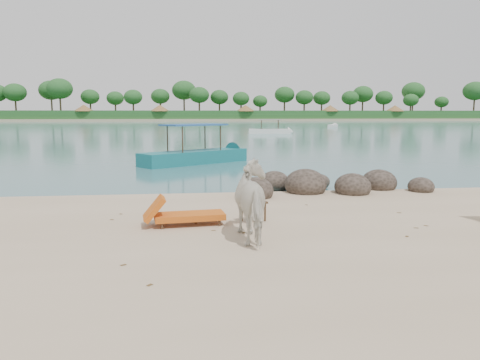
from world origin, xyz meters
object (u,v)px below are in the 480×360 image
object	(u,v)px
boat_near	(194,131)
side_table	(253,213)
boulders	(324,186)
cow	(257,202)
lounge_chair	(190,213)

from	to	relation	value
boat_near	side_table	bearing A→B (deg)	-121.15
boulders	boat_near	world-z (taller)	boat_near
boulders	cow	bearing A→B (deg)	-119.17
boulders	cow	world-z (taller)	cow
cow	lounge_chair	distance (m)	1.93
boulders	side_table	size ratio (longest dim) A/B	11.17
side_table	boat_near	distance (m)	13.37
cow	boat_near	xyz separation A→B (m)	(-0.92, 14.75, 0.84)
cow	side_table	distance (m)	1.60
side_table	boulders	bearing A→B (deg)	31.14
cow	side_table	bearing A→B (deg)	-101.92
cow	side_table	world-z (taller)	cow
cow	boat_near	distance (m)	14.80
lounge_chair	boat_near	bearing A→B (deg)	81.83
boulders	cow	distance (m)	6.18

